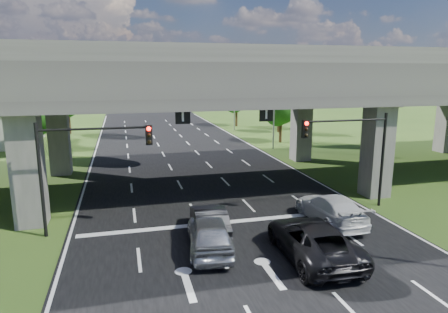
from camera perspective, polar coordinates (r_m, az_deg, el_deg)
name	(u,v)px	position (r m, az deg, el deg)	size (l,w,h in m)	color
ground	(251,248)	(20.15, 3.90, -12.84)	(160.00, 160.00, 0.00)	#2D4A17
road	(208,190)	(29.20, -2.28, -4.86)	(18.00, 120.00, 0.03)	black
overpass	(202,80)	(29.93, -3.23, 10.91)	(80.00, 15.00, 10.00)	#383633
signal_right	(354,143)	(25.65, 18.02, 1.80)	(5.76, 0.54, 6.00)	black
signal_left	(84,156)	(21.80, -19.35, 0.01)	(5.76, 0.54, 6.00)	black
streetlight_far	(271,97)	(44.39, 6.72, 8.47)	(3.38, 0.25, 10.00)	gray
streetlight_beyond	(232,91)	(59.58, 1.12, 9.40)	(3.38, 0.25, 10.00)	gray
tree_left_near	(38,110)	(44.25, -25.09, 6.10)	(4.50, 4.50, 7.80)	black
tree_left_mid	(24,110)	(52.71, -26.70, 6.00)	(3.91, 3.90, 6.76)	black
tree_left_far	(68,97)	(59.87, -21.44, 7.93)	(4.80, 4.80, 8.32)	black
tree_right_near	(282,106)	(49.28, 8.22, 7.19)	(4.20, 4.20, 7.28)	black
tree_right_mid	(279,103)	(57.82, 7.93, 7.55)	(3.91, 3.90, 6.76)	black
tree_right_far	(237,96)	(64.01, 1.85, 8.64)	(4.50, 4.50, 7.80)	black
car_silver	(210,233)	(19.44, -2.07, -10.91)	(2.03, 5.05, 1.72)	#A8AAB0
car_dark	(209,221)	(21.21, -2.14, -9.16)	(1.65, 4.73, 1.56)	black
car_white	(330,209)	(23.67, 14.94, -7.22)	(2.25, 5.54, 1.61)	silver
car_trailing	(313,240)	(19.16, 12.55, -11.56)	(2.86, 6.19, 1.72)	black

